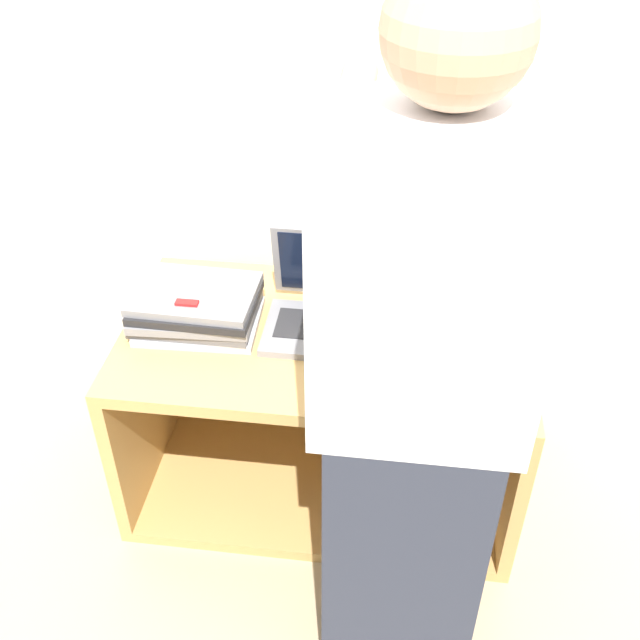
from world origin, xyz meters
TOP-DOWN VIEW (x-y plane):
  - ground_plane at (0.00, 0.00)m, footprint 12.00×12.00m
  - wall_back at (0.00, 0.75)m, footprint 8.00×0.05m
  - cart at (0.00, 0.38)m, footprint 1.10×0.64m
  - laptop_open at (0.00, 0.37)m, footprint 0.32×0.29m
  - laptop_stack_left at (-0.35, 0.32)m, footprint 0.34×0.26m
  - laptop_stack_right at (0.35, 0.33)m, footprint 0.35×0.25m
  - person at (0.24, -0.21)m, footprint 0.40×0.53m
  - inventory_tag at (-0.35, 0.26)m, footprint 0.06×0.02m

SIDE VIEW (x-z plane):
  - ground_plane at x=0.00m, z-range 0.00..0.00m
  - cart at x=0.00m, z-range 0.00..0.57m
  - laptop_stack_right at x=0.35m, z-range 0.57..0.63m
  - laptop_open at x=0.00m, z-range 0.49..0.74m
  - laptop_stack_left at x=-0.35m, z-range 0.57..0.68m
  - inventory_tag at x=-0.35m, z-range 0.68..0.69m
  - person at x=0.24m, z-range 0.00..1.64m
  - wall_back at x=0.00m, z-range 0.00..2.40m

